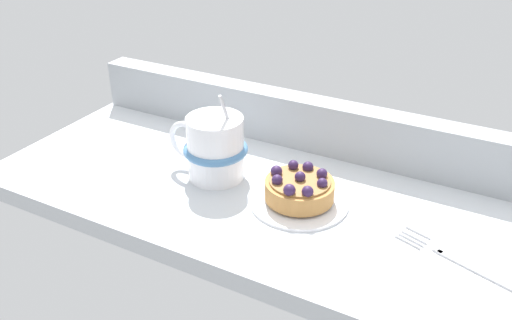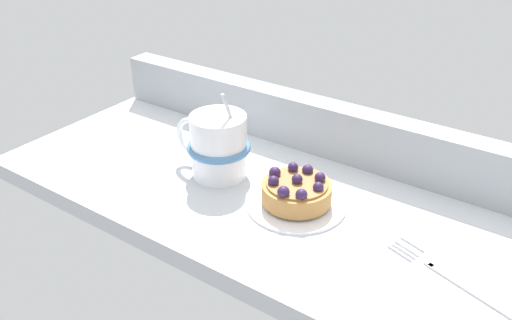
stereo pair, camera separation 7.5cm
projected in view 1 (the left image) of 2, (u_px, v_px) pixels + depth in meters
ground_plane at (278, 202)px, 76.61cm from camera, size 86.33×35.16×2.82cm
window_rail_back at (321, 125)px, 85.69cm from camera, size 84.61×4.30×8.48cm
dessert_plate at (299, 200)px, 73.77cm from camera, size 13.89×13.89×0.83cm
raspberry_tart at (299, 188)px, 72.75cm from camera, size 9.60×9.60×4.12cm
coffee_mug at (214, 148)px, 77.80cm from camera, size 13.04×9.57×13.60cm
dessert_fork at (463, 263)px, 62.32cm from camera, size 17.26×6.94×0.60cm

